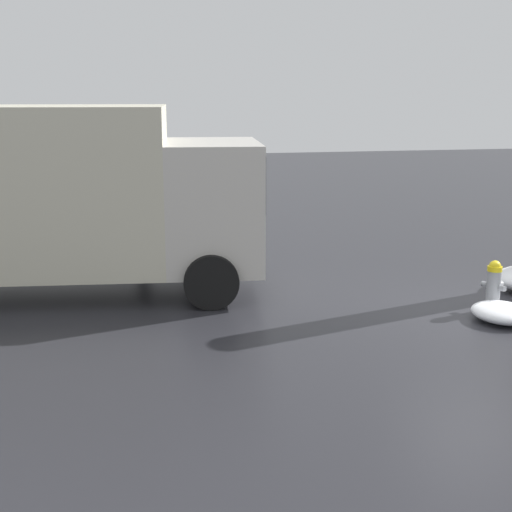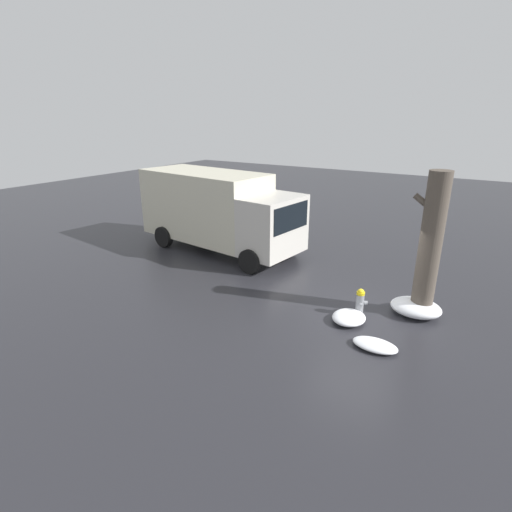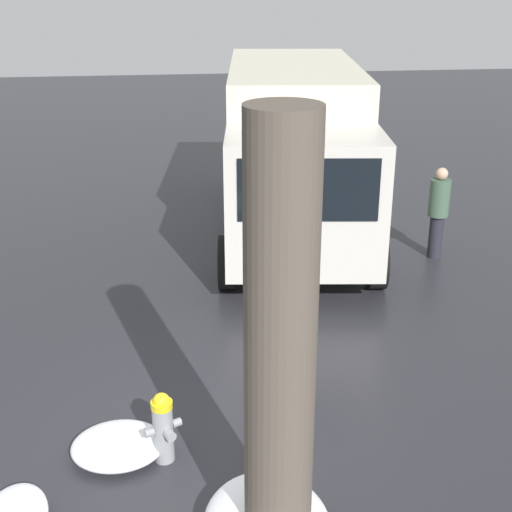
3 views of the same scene
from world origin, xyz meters
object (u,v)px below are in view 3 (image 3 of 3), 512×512
at_px(pedestrian, 438,209).
at_px(fire_hydrant, 163,426).
at_px(tree_trunk, 280,356).
at_px(delivery_truck, 294,145).

bearing_deg(pedestrian, fire_hydrant, 111.97).
bearing_deg(fire_hydrant, tree_trunk, 8.56).
height_order(fire_hydrant, delivery_truck, delivery_truck).
xyz_separation_m(fire_hydrant, tree_trunk, (-1.46, -1.02, 1.64)).
bearing_deg(delivery_truck, fire_hydrant, 76.26).
height_order(delivery_truck, pedestrian, delivery_truck).
bearing_deg(tree_trunk, pedestrian, -30.33).
bearing_deg(fire_hydrant, pedestrian, 110.29).
distance_m(tree_trunk, pedestrian, 7.90).
height_order(fire_hydrant, pedestrian, pedestrian).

